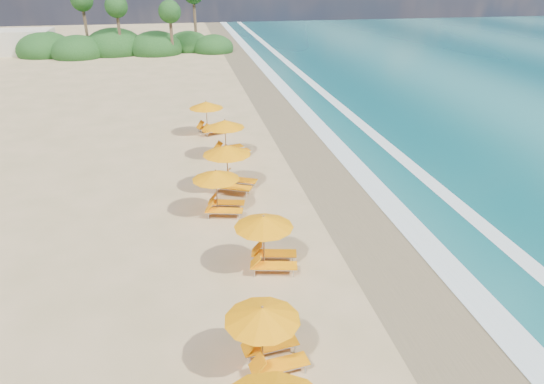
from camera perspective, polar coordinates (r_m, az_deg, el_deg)
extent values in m
plane|color=tan|center=(21.15, 0.00, -2.95)|extent=(160.00, 160.00, 0.00)
cube|color=#85724F|center=(22.16, 10.23, -2.00)|extent=(4.00, 160.00, 0.01)
cube|color=white|center=(22.70, 13.78, -1.60)|extent=(1.20, 160.00, 0.01)
cube|color=white|center=(24.04, 20.34, -0.97)|extent=(0.80, 160.00, 0.01)
cylinder|color=olive|center=(13.43, -1.11, -16.66)|extent=(0.05, 0.05, 1.94)
cone|color=#FE9205|center=(12.91, -1.14, -13.97)|extent=(2.25, 2.25, 0.39)
sphere|color=olive|center=(12.77, -1.15, -13.22)|extent=(0.07, 0.07, 0.07)
cylinder|color=olive|center=(17.31, -0.96, -5.92)|extent=(0.05, 0.05, 2.02)
cone|color=#FE9205|center=(16.89, -0.98, -3.48)|extent=(2.45, 2.45, 0.41)
sphere|color=olive|center=(16.79, -0.98, -2.80)|extent=(0.07, 0.07, 0.07)
cylinder|color=olive|center=(21.22, -6.46, -0.05)|extent=(0.05, 0.05, 1.98)
cone|color=#FE9205|center=(20.89, -6.56, 1.99)|extent=(2.44, 2.44, 0.40)
sphere|color=olive|center=(20.81, -6.59, 2.55)|extent=(0.07, 0.07, 0.07)
cylinder|color=olive|center=(23.43, -5.21, 2.79)|extent=(0.06, 0.06, 2.21)
cone|color=#FE9205|center=(23.10, -5.29, 4.90)|extent=(3.03, 3.03, 0.44)
sphere|color=olive|center=(23.01, -5.32, 5.48)|extent=(0.08, 0.08, 0.08)
cylinder|color=olive|center=(27.65, -5.43, 6.16)|extent=(0.05, 0.05, 2.11)
cone|color=#FE9205|center=(27.38, -5.51, 7.90)|extent=(2.78, 2.78, 0.42)
sphere|color=olive|center=(27.31, -5.53, 8.38)|extent=(0.08, 0.08, 0.08)
cylinder|color=olive|center=(31.71, -7.60, 8.50)|extent=(0.05, 0.05, 2.10)
cone|color=#FE9205|center=(31.48, -7.69, 10.02)|extent=(2.79, 2.79, 0.42)
sphere|color=olive|center=(31.42, -7.71, 10.44)|extent=(0.08, 0.08, 0.08)
ellipsoid|color=#163D14|center=(64.11, -13.32, 15.95)|extent=(6.40, 6.40, 4.16)
ellipsoid|color=#163D14|center=(65.47, -17.83, 15.69)|extent=(7.20, 7.20, 4.68)
ellipsoid|color=#163D14|center=(64.12, -21.65, 14.88)|extent=(6.00, 6.00, 3.90)
ellipsoid|color=#163D14|center=(66.07, -9.67, 16.42)|extent=(5.60, 5.60, 3.64)
ellipsoid|color=#163D14|center=(66.88, -24.83, 14.76)|extent=(6.60, 6.60, 4.29)
ellipsoid|color=#163D14|center=(64.23, -6.82, 16.30)|extent=(5.00, 5.00, 3.25)
cylinder|color=brown|center=(61.83, -11.61, 17.55)|extent=(0.36, 0.36, 5.00)
sphere|color=#163D14|center=(61.58, -11.82, 19.85)|extent=(2.60, 2.60, 2.60)
cylinder|color=brown|center=(63.13, -17.33, 17.39)|extent=(0.36, 0.36, 5.60)
sphere|color=#163D14|center=(62.88, -17.67, 19.90)|extent=(2.60, 2.60, 2.60)
cylinder|color=brown|center=(65.60, -20.82, 17.43)|extent=(0.36, 0.36, 6.20)
sphere|color=#163D14|center=(65.35, -21.26, 20.11)|extent=(2.60, 2.60, 2.60)
cylinder|color=brown|center=(65.75, -8.93, 18.94)|extent=(0.36, 0.36, 6.80)
cube|color=beige|center=(69.45, -27.06, 15.29)|extent=(7.00, 5.00, 2.80)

